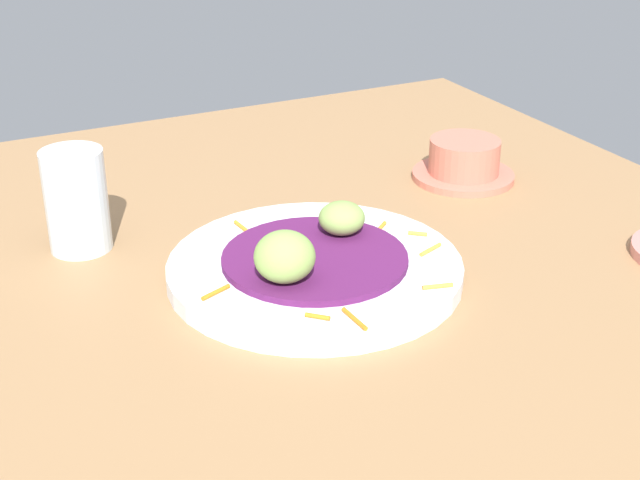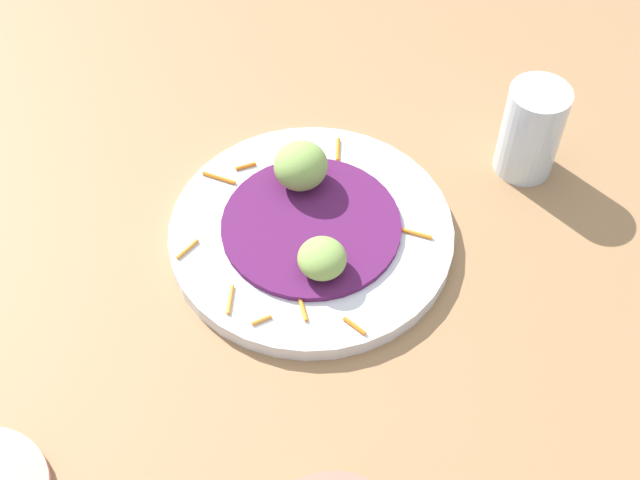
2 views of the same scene
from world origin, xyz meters
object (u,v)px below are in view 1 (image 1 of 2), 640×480
main_plate (315,269)px  guac_scoop_left (285,257)px  water_glass (76,201)px  guac_scoop_center (342,218)px  terracotta_bowl (464,162)px

main_plate → guac_scoop_left: size_ratio=5.10×
water_glass → guac_scoop_center: bearing=-29.6°
terracotta_bowl → water_glass: (-45.18, 1.64, 3.05)cm
guac_scoop_center → terracotta_bowl: (22.36, 11.34, -1.82)cm
water_glass → guac_scoop_left: bearing=-54.7°
main_plate → terracotta_bowl: 30.61cm
terracotta_bowl → guac_scoop_left: bearing=-150.5°
guac_scoop_left → guac_scoop_center: bearing=35.4°
guac_scoop_left → terracotta_bowl: (31.43, 17.79, -2.54)cm
guac_scoop_center → guac_scoop_left: bearing=-144.6°
main_plate → guac_scoop_center: 6.37cm
guac_scoop_center → water_glass: size_ratio=0.45×
guac_scoop_left → guac_scoop_center: 11.15cm
terracotta_bowl → water_glass: bearing=177.9°
guac_scoop_center → terracotta_bowl: 25.14cm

